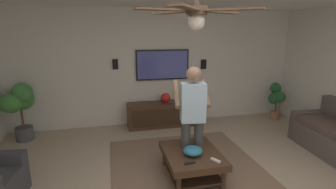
{
  "coord_description": "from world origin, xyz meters",
  "views": [
    {
      "loc": [
        -2.78,
        1.14,
        2.14
      ],
      "look_at": [
        1.2,
        0.21,
        1.13
      ],
      "focal_mm": 27.71,
      "sensor_mm": 36.0,
      "label": 1
    }
  ],
  "objects_px": {
    "wall_speaker_right": "(115,64)",
    "ceiling_fan": "(196,13)",
    "remote_black": "(190,163)",
    "potted_plant_short": "(276,98)",
    "person_standing": "(193,114)",
    "wall_speaker_left": "(204,64)",
    "potted_plant_tall": "(20,103)",
    "media_console": "(165,114)",
    "bowl": "(193,151)",
    "vase_round": "(166,98)",
    "remote_white": "(216,160)",
    "tv": "(163,65)",
    "coffee_table": "(192,158)"
  },
  "relations": [
    {
      "from": "wall_speaker_right",
      "to": "ceiling_fan",
      "type": "relative_size",
      "value": 0.19
    },
    {
      "from": "remote_black",
      "to": "potted_plant_short",
      "type": "bearing_deg",
      "value": 35.06
    },
    {
      "from": "person_standing",
      "to": "potted_plant_short",
      "type": "bearing_deg",
      "value": -47.85
    },
    {
      "from": "wall_speaker_left",
      "to": "ceiling_fan",
      "type": "xyz_separation_m",
      "value": [
        -3.4,
        1.39,
        0.93
      ]
    },
    {
      "from": "potted_plant_tall",
      "to": "wall_speaker_right",
      "type": "distance_m",
      "value": 2.01
    },
    {
      "from": "person_standing",
      "to": "remote_black",
      "type": "distance_m",
      "value": 0.75
    },
    {
      "from": "media_console",
      "to": "wall_speaker_left",
      "type": "height_order",
      "value": "wall_speaker_left"
    },
    {
      "from": "media_console",
      "to": "remote_black",
      "type": "bearing_deg",
      "value": -5.01
    },
    {
      "from": "bowl",
      "to": "vase_round",
      "type": "xyz_separation_m",
      "value": [
        2.29,
        -0.11,
        0.2
      ]
    },
    {
      "from": "remote_white",
      "to": "potted_plant_tall",
      "type": "bearing_deg",
      "value": -156.95
    },
    {
      "from": "remote_white",
      "to": "remote_black",
      "type": "distance_m",
      "value": 0.37
    },
    {
      "from": "person_standing",
      "to": "tv",
      "type": "bearing_deg",
      "value": 7.73
    },
    {
      "from": "vase_round",
      "to": "wall_speaker_left",
      "type": "xyz_separation_m",
      "value": [
        0.25,
        -0.98,
        0.7
      ]
    },
    {
      "from": "media_console",
      "to": "potted_plant_tall",
      "type": "height_order",
      "value": "potted_plant_tall"
    },
    {
      "from": "potted_plant_tall",
      "to": "wall_speaker_left",
      "type": "bearing_deg",
      "value": -84.34
    },
    {
      "from": "vase_round",
      "to": "potted_plant_short",
      "type": "bearing_deg",
      "value": -93.68
    },
    {
      "from": "potted_plant_tall",
      "to": "bowl",
      "type": "bearing_deg",
      "value": -127.35
    },
    {
      "from": "remote_black",
      "to": "vase_round",
      "type": "relative_size",
      "value": 0.68
    },
    {
      "from": "tv",
      "to": "ceiling_fan",
      "type": "relative_size",
      "value": 1.05
    },
    {
      "from": "potted_plant_short",
      "to": "remote_black",
      "type": "bearing_deg",
      "value": 128.39
    },
    {
      "from": "media_console",
      "to": "vase_round",
      "type": "bearing_deg",
      "value": 98.21
    },
    {
      "from": "potted_plant_tall",
      "to": "ceiling_fan",
      "type": "distance_m",
      "value": 4.21
    },
    {
      "from": "person_standing",
      "to": "ceiling_fan",
      "type": "xyz_separation_m",
      "value": [
        -1.12,
        0.37,
        1.36
      ]
    },
    {
      "from": "wall_speaker_left",
      "to": "potted_plant_tall",
      "type": "bearing_deg",
      "value": 95.66
    },
    {
      "from": "remote_black",
      "to": "vase_round",
      "type": "distance_m",
      "value": 2.55
    },
    {
      "from": "tv",
      "to": "wall_speaker_left",
      "type": "height_order",
      "value": "tv"
    },
    {
      "from": "potted_plant_tall",
      "to": "potted_plant_short",
      "type": "distance_m",
      "value": 5.67
    },
    {
      "from": "potted_plant_short",
      "to": "remote_white",
      "type": "height_order",
      "value": "potted_plant_short"
    },
    {
      "from": "potted_plant_tall",
      "to": "vase_round",
      "type": "xyz_separation_m",
      "value": [
        0.14,
        -2.94,
        -0.11
      ]
    },
    {
      "from": "remote_black",
      "to": "wall_speaker_left",
      "type": "height_order",
      "value": "wall_speaker_left"
    },
    {
      "from": "person_standing",
      "to": "remote_white",
      "type": "height_order",
      "value": "person_standing"
    },
    {
      "from": "potted_plant_tall",
      "to": "vase_round",
      "type": "bearing_deg",
      "value": -87.35
    },
    {
      "from": "coffee_table",
      "to": "ceiling_fan",
      "type": "relative_size",
      "value": 0.86
    },
    {
      "from": "bowl",
      "to": "ceiling_fan",
      "type": "distance_m",
      "value": 2.04
    },
    {
      "from": "person_standing",
      "to": "remote_white",
      "type": "xyz_separation_m",
      "value": [
        -0.51,
        -0.17,
        -0.52
      ]
    },
    {
      "from": "potted_plant_tall",
      "to": "bowl",
      "type": "distance_m",
      "value": 3.57
    },
    {
      "from": "tv",
      "to": "potted_plant_tall",
      "type": "height_order",
      "value": "tv"
    },
    {
      "from": "coffee_table",
      "to": "media_console",
      "type": "height_order",
      "value": "media_console"
    },
    {
      "from": "coffee_table",
      "to": "potted_plant_tall",
      "type": "bearing_deg",
      "value": 54.02
    },
    {
      "from": "remote_black",
      "to": "person_standing",
      "type": "bearing_deg",
      "value": 65.21
    },
    {
      "from": "coffee_table",
      "to": "person_standing",
      "type": "distance_m",
      "value": 0.66
    },
    {
      "from": "coffee_table",
      "to": "tv",
      "type": "bearing_deg",
      "value": -1.84
    },
    {
      "from": "ceiling_fan",
      "to": "potted_plant_short",
      "type": "bearing_deg",
      "value": -46.62
    },
    {
      "from": "wall_speaker_left",
      "to": "coffee_table",
      "type": "bearing_deg",
      "value": 156.37
    },
    {
      "from": "potted_plant_tall",
      "to": "person_standing",
      "type": "bearing_deg",
      "value": -123.15
    },
    {
      "from": "person_standing",
      "to": "remote_white",
      "type": "bearing_deg",
      "value": -152.79
    },
    {
      "from": "coffee_table",
      "to": "tv",
      "type": "xyz_separation_m",
      "value": [
        2.44,
        -0.08,
        1.08
      ]
    },
    {
      "from": "potted_plant_short",
      "to": "bowl",
      "type": "height_order",
      "value": "potted_plant_short"
    },
    {
      "from": "vase_round",
      "to": "remote_black",
      "type": "bearing_deg",
      "value": 174.67
    },
    {
      "from": "bowl",
      "to": "wall_speaker_left",
      "type": "distance_m",
      "value": 2.91
    }
  ]
}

